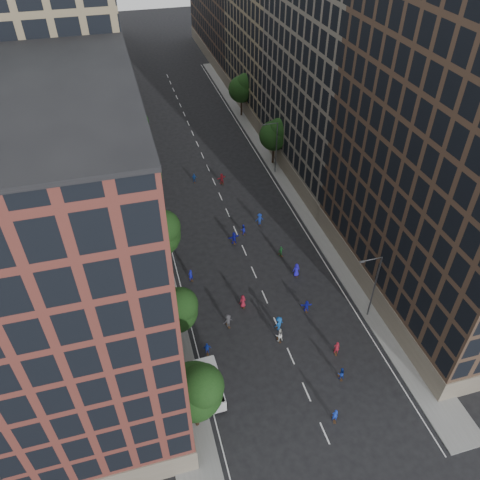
{
  "coord_description": "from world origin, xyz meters",
  "views": [
    {
      "loc": [
        -13.52,
        -19.09,
        41.37
      ],
      "look_at": [
        -0.61,
        26.94,
        2.0
      ],
      "focal_mm": 35.0,
      "sensor_mm": 36.0,
      "label": 1
    }
  ],
  "objects_px": {
    "skater_1": "(335,415)",
    "streetlamp_near": "(373,284)",
    "cargo_van": "(209,384)",
    "skater_0": "(220,393)",
    "streetlamp_far": "(275,145)",
    "skater_2": "(341,374)"
  },
  "relations": [
    {
      "from": "streetlamp_near",
      "to": "streetlamp_far",
      "type": "xyz_separation_m",
      "value": [
        0.0,
        33.0,
        0.0
      ]
    },
    {
      "from": "streetlamp_far",
      "to": "skater_0",
      "type": "relative_size",
      "value": 5.28
    },
    {
      "from": "streetlamp_far",
      "to": "cargo_van",
      "type": "distance_m",
      "value": 42.93
    },
    {
      "from": "streetlamp_near",
      "to": "skater_2",
      "type": "xyz_separation_m",
      "value": [
        -6.47,
        -6.93,
        -4.41
      ]
    },
    {
      "from": "cargo_van",
      "to": "streetlamp_far",
      "type": "bearing_deg",
      "value": 61.35
    },
    {
      "from": "skater_0",
      "to": "skater_1",
      "type": "distance_m",
      "value": 11.14
    },
    {
      "from": "streetlamp_near",
      "to": "cargo_van",
      "type": "xyz_separation_m",
      "value": [
        -19.67,
        -4.97,
        -3.78
      ]
    },
    {
      "from": "streetlamp_far",
      "to": "skater_0",
      "type": "xyz_separation_m",
      "value": [
        -18.87,
        -38.84,
        -4.31
      ]
    },
    {
      "from": "streetlamp_near",
      "to": "skater_1",
      "type": "distance_m",
      "value": 14.86
    },
    {
      "from": "streetlamp_near",
      "to": "streetlamp_far",
      "type": "bearing_deg",
      "value": 90.0
    },
    {
      "from": "skater_1",
      "to": "streetlamp_near",
      "type": "bearing_deg",
      "value": -118.39
    },
    {
      "from": "skater_0",
      "to": "skater_2",
      "type": "height_order",
      "value": "skater_0"
    },
    {
      "from": "cargo_van",
      "to": "skater_0",
      "type": "bearing_deg",
      "value": -48.49
    },
    {
      "from": "skater_0",
      "to": "skater_1",
      "type": "height_order",
      "value": "skater_0"
    },
    {
      "from": "skater_0",
      "to": "skater_1",
      "type": "bearing_deg",
      "value": 167.38
    },
    {
      "from": "cargo_van",
      "to": "skater_0",
      "type": "xyz_separation_m",
      "value": [
        0.8,
        -0.87,
        -0.53
      ]
    },
    {
      "from": "streetlamp_near",
      "to": "skater_2",
      "type": "bearing_deg",
      "value": -133.01
    },
    {
      "from": "streetlamp_near",
      "to": "cargo_van",
      "type": "height_order",
      "value": "streetlamp_near"
    },
    {
      "from": "streetlamp_far",
      "to": "skater_0",
      "type": "height_order",
      "value": "streetlamp_far"
    },
    {
      "from": "streetlamp_far",
      "to": "skater_0",
      "type": "bearing_deg",
      "value": -115.91
    },
    {
      "from": "skater_1",
      "to": "skater_2",
      "type": "relative_size",
      "value": 1.06
    },
    {
      "from": "skater_2",
      "to": "streetlamp_far",
      "type": "bearing_deg",
      "value": -96.34
    }
  ]
}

